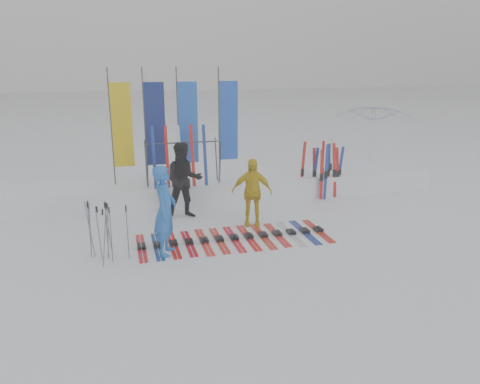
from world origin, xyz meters
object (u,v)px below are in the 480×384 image
object	(u,v)px
tent_canopy	(372,140)
ski_rack	(183,157)
ski_row	(234,238)
person_blue	(165,211)
person_black	(184,181)
person_yellow	(252,192)

from	to	relation	value
tent_canopy	ski_rack	xyz separation A→B (m)	(-7.01, -1.96, 0.12)
ski_row	person_blue	bearing A→B (deg)	-165.00
person_black	person_yellow	distance (m)	1.83
tent_canopy	ski_rack	bearing A→B (deg)	-164.35
person_yellow	tent_canopy	size ratio (longest dim) A/B	0.60
person_blue	person_yellow	world-z (taller)	person_blue
ski_row	tent_canopy	bearing A→B (deg)	38.26
person_black	ski_row	world-z (taller)	person_black
person_blue	person_black	distance (m)	2.41
tent_canopy	ski_row	world-z (taller)	tent_canopy
person_blue	ski_row	size ratio (longest dim) A/B	0.44
person_blue	tent_canopy	size ratio (longest dim) A/B	0.68
person_yellow	ski_rack	size ratio (longest dim) A/B	0.83
ski_rack	ski_row	bearing A→B (deg)	-76.70
person_black	ski_rack	bearing A→B (deg)	83.69
ski_row	person_yellow	bearing A→B (deg)	52.57
person_black	tent_canopy	distance (m)	7.81
person_blue	tent_canopy	xyz separation A→B (m)	(7.89, 5.39, 0.31)
person_yellow	tent_canopy	world-z (taller)	tent_canopy
person_blue	ski_rack	xyz separation A→B (m)	(0.88, 3.43, 0.43)
person_blue	person_black	xyz separation A→B (m)	(0.73, 2.29, 0.03)
tent_canopy	ski_rack	distance (m)	7.28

